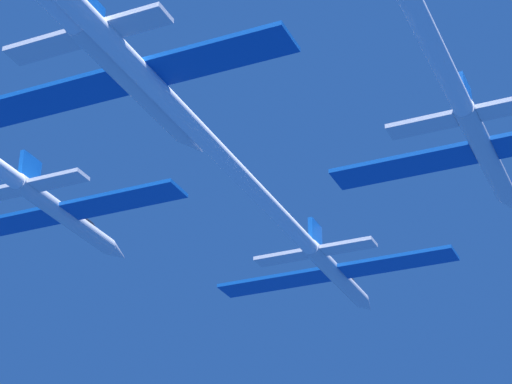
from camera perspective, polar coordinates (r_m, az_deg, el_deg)
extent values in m
cylinder|color=silver|center=(69.48, 4.59, -4.69)|extent=(1.12, 10.21, 1.12)
cone|color=silver|center=(74.98, 6.21, -6.34)|extent=(1.10, 2.25, 1.10)
ellipsoid|color=black|center=(71.63, 5.19, -4.96)|extent=(0.79, 2.04, 0.56)
cube|color=#0F51B2|center=(70.50, 1.04, -5.12)|extent=(7.76, 2.25, 0.25)
cube|color=#0F51B2|center=(67.82, 7.98, -3.92)|extent=(7.76, 2.25, 0.25)
cube|color=#0F51B2|center=(66.50, 3.35, -2.37)|extent=(0.29, 1.84, 1.63)
cube|color=silver|center=(66.53, 1.46, -3.72)|extent=(3.49, 1.35, 0.25)
cube|color=silver|center=(65.07, 5.22, -3.05)|extent=(3.49, 1.35, 0.25)
cylinder|color=white|center=(49.56, -5.08, 5.25)|extent=(1.01, 38.65, 1.01)
cylinder|color=silver|center=(64.78, -10.64, -1.35)|extent=(1.12, 10.21, 1.12)
cone|color=silver|center=(69.48, -7.81, -3.40)|extent=(1.10, 2.25, 1.10)
ellipsoid|color=black|center=(66.65, -9.54, -1.75)|extent=(0.79, 2.04, 0.56)
cube|color=#0F51B2|center=(66.87, -14.05, -1.83)|extent=(7.76, 2.25, 0.25)
cube|color=#0F51B2|center=(62.16, -7.49, -0.45)|extent=(7.76, 2.25, 0.25)
cube|color=#0F51B2|center=(62.48, -12.59, 1.29)|extent=(0.29, 1.84, 1.63)
cube|color=silver|center=(60.46, -11.05, 0.66)|extent=(3.49, 1.35, 0.25)
cylinder|color=silver|center=(55.25, 12.81, 2.08)|extent=(1.12, 10.21, 1.12)
cone|color=silver|center=(60.73, 14.08, -0.56)|extent=(1.10, 2.25, 1.10)
ellipsoid|color=black|center=(57.43, 13.24, 1.49)|extent=(0.79, 2.04, 0.56)
cube|color=#0F51B2|center=(55.62, 8.25, 1.44)|extent=(7.76, 2.25, 0.25)
cube|color=#0F51B2|center=(52.47, 11.69, 5.40)|extent=(0.29, 1.84, 1.63)
cube|color=silver|center=(51.98, 9.31, 3.72)|extent=(3.49, 1.35, 0.25)
cylinder|color=silver|center=(49.25, -6.83, 6.06)|extent=(1.12, 10.21, 1.12)
cone|color=silver|center=(53.86, -3.52, 2.76)|extent=(1.10, 2.25, 1.10)
ellipsoid|color=black|center=(51.13, -5.54, 5.25)|extent=(0.79, 2.04, 0.56)
cube|color=#0F51B2|center=(51.04, -11.46, 5.16)|extent=(7.76, 2.25, 0.25)
cube|color=#0F51B2|center=(47.07, -2.43, 7.61)|extent=(7.76, 2.25, 0.25)
cube|color=#0F51B2|center=(47.25, -9.25, 9.91)|extent=(0.29, 1.84, 1.63)
cube|color=silver|center=(47.44, -11.88, 7.95)|extent=(3.49, 1.35, 0.25)
cube|color=silver|center=(45.26, -7.02, 9.43)|extent=(3.49, 1.35, 0.25)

